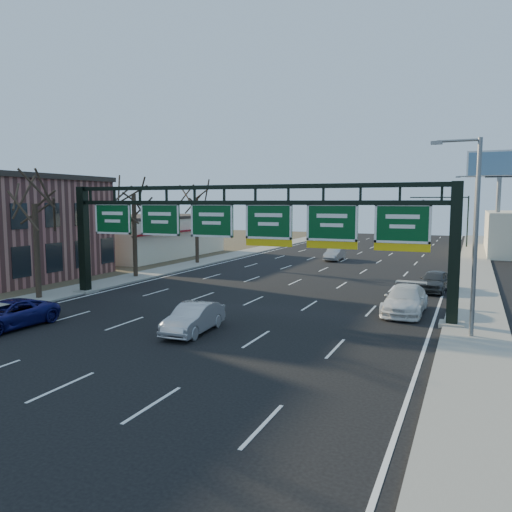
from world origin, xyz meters
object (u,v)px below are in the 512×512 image
at_px(car_silver_sedan, 193,318).
at_px(sign_gantry, 242,229).
at_px(car_blue_suv, 8,315).
at_px(car_white_wagon, 405,300).

bearing_deg(car_silver_sedan, sign_gantry, 89.55).
bearing_deg(car_silver_sedan, car_blue_suv, -164.70).
xyz_separation_m(car_blue_suv, car_silver_sedan, (8.78, 2.96, 0.01)).
height_order(car_blue_suv, car_white_wagon, car_white_wagon).
distance_m(car_blue_suv, car_white_wagon, 20.81).
distance_m(sign_gantry, car_blue_suv, 13.04).
relative_size(sign_gantry, car_silver_sedan, 5.83).
distance_m(sign_gantry, car_white_wagon, 10.05).
bearing_deg(car_blue_suv, sign_gantry, 50.37).
bearing_deg(car_white_wagon, car_silver_sedan, -135.37).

